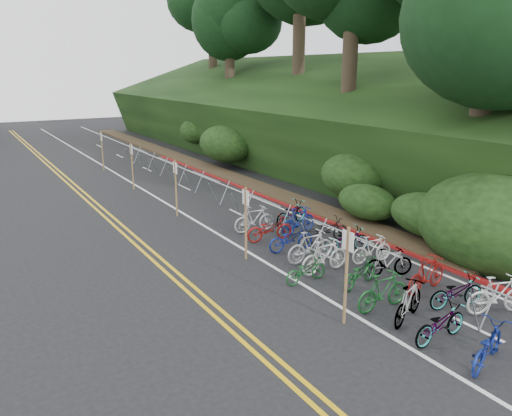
# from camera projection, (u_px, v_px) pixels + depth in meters

# --- Properties ---
(ground) EXTENTS (120.00, 120.00, 0.00)m
(ground) POSITION_uv_depth(u_px,v_px,m) (326.00, 326.00, 12.47)
(ground) COLOR black
(ground) RESTS_ON ground
(road_markings) EXTENTS (7.47, 80.00, 0.01)m
(road_markings) POSITION_uv_depth(u_px,v_px,m) (186.00, 221.00, 21.10)
(road_markings) COLOR gold
(road_markings) RESTS_ON ground
(red_curb) EXTENTS (0.25, 28.00, 0.10)m
(red_curb) POSITION_uv_depth(u_px,v_px,m) (264.00, 196.00, 25.19)
(red_curb) COLOR maroon
(red_curb) RESTS_ON ground
(embankment) EXTENTS (14.30, 48.14, 9.11)m
(embankment) POSITION_uv_depth(u_px,v_px,m) (299.00, 125.00, 33.94)
(embankment) COLOR black
(embankment) RESTS_ON ground
(bike_racks_rest) EXTENTS (1.14, 23.00, 1.17)m
(bike_racks_rest) POSITION_uv_depth(u_px,v_px,m) (206.00, 182.00, 24.45)
(bike_racks_rest) COLOR gray
(bike_racks_rest) RESTS_ON ground
(signpost_near) EXTENTS (0.08, 0.40, 2.55)m
(signpost_near) POSITION_uv_depth(u_px,v_px,m) (346.00, 270.00, 12.22)
(signpost_near) COLOR brown
(signpost_near) RESTS_ON ground
(signposts_rest) EXTENTS (0.08, 18.40, 2.50)m
(signposts_rest) POSITION_uv_depth(u_px,v_px,m) (152.00, 173.00, 23.91)
(signposts_rest) COLOR brown
(signposts_rest) RESTS_ON ground
(bike_front) EXTENTS (0.60, 1.51, 0.78)m
(bike_front) POSITION_uv_depth(u_px,v_px,m) (306.00, 270.00, 14.95)
(bike_front) COLOR #144C1E
(bike_front) RESTS_ON ground
(bike_valet) EXTENTS (3.47, 12.48, 1.09)m
(bike_valet) POSITION_uv_depth(u_px,v_px,m) (356.00, 257.00, 15.69)
(bike_valet) COLOR navy
(bike_valet) RESTS_ON ground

